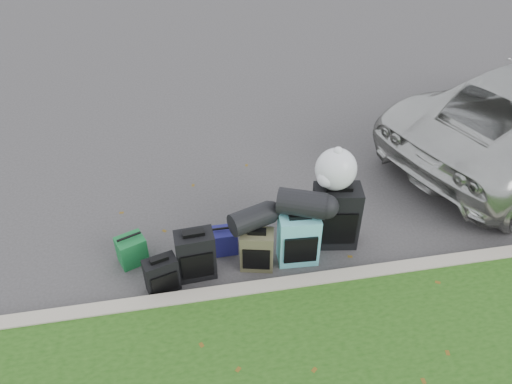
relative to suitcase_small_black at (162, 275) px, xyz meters
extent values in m
plane|color=#383535|center=(1.36, 0.71, -0.23)|extent=(120.00, 120.00, 0.00)
cube|color=#9E937F|center=(1.36, -0.29, -0.16)|extent=(120.00, 0.18, 0.15)
cube|color=black|center=(0.00, 0.00, 0.00)|extent=(0.41, 0.30, 0.46)
cube|color=black|center=(0.41, 0.16, 0.09)|extent=(0.46, 0.29, 0.64)
cube|color=#3F3D27|center=(1.13, 0.17, 0.04)|extent=(0.44, 0.33, 0.54)
cube|color=#4EA3AB|center=(1.64, 0.18, 0.11)|extent=(0.50, 0.32, 0.69)
cube|color=black|center=(2.17, 0.41, 0.20)|extent=(0.62, 0.43, 0.85)
cube|color=#15622D|center=(-0.35, 0.51, -0.05)|extent=(0.40, 0.36, 0.37)
cube|color=navy|center=(0.78, 0.50, -0.07)|extent=(0.31, 0.24, 0.33)
cylinder|color=black|center=(1.09, 0.27, 0.45)|extent=(0.57, 0.43, 0.28)
cylinder|color=black|center=(1.67, 0.25, 0.61)|extent=(0.64, 0.50, 0.31)
sphere|color=white|center=(2.13, 0.48, 0.87)|extent=(0.49, 0.49, 0.49)
camera|label=1|loc=(0.37, -3.99, 4.26)|focal=35.00mm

